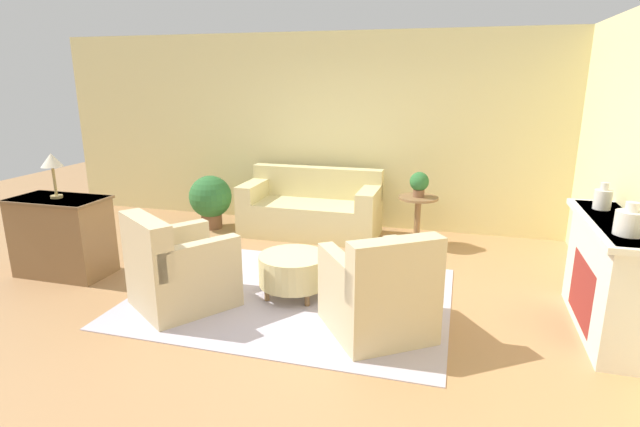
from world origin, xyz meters
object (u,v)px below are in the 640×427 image
at_px(ottoman_table, 293,270).
at_px(potted_plant_floor, 211,198).
at_px(potted_plant_on_side_table, 419,183).
at_px(couch, 311,210).
at_px(armchair_left, 178,271).
at_px(table_lamp, 52,163).
at_px(side_table, 418,212).
at_px(armchair_right, 379,295).
at_px(vase_mantel_far, 630,222).
at_px(vase_mantel_near, 603,199).
at_px(dresser, 62,235).

height_order(ottoman_table, potted_plant_floor, potted_plant_floor).
height_order(potted_plant_on_side_table, potted_plant_floor, potted_plant_on_side_table).
relative_size(couch, ottoman_table, 2.74).
xyz_separation_m(armchair_left, table_lamp, (-1.70, 0.40, 0.91)).
relative_size(couch, potted_plant_floor, 2.45).
height_order(armchair_left, side_table, armchair_left).
height_order(armchair_right, ottoman_table, armchair_right).
bearing_deg(vase_mantel_far, vase_mantel_near, 90.00).
bearing_deg(table_lamp, dresser, -178.21).
relative_size(vase_mantel_near, potted_plant_floor, 0.31).
relative_size(ottoman_table, potted_plant_on_side_table, 2.15).
distance_m(ottoman_table, side_table, 2.24).
xyz_separation_m(couch, potted_plant_on_side_table, (1.50, -0.11, 0.51)).
distance_m(armchair_right, ottoman_table, 1.11).
bearing_deg(side_table, dresser, -150.68).
bearing_deg(ottoman_table, vase_mantel_near, 8.81).
xyz_separation_m(couch, vase_mantel_far, (3.26, -2.44, 0.77)).
height_order(couch, potted_plant_floor, couch).
height_order(couch, dresser, couch).
relative_size(couch, vase_mantel_near, 7.84).
distance_m(armchair_left, table_lamp, 1.97).
bearing_deg(dresser, side_table, 29.32).
bearing_deg(potted_plant_on_side_table, vase_mantel_far, -52.90).
distance_m(vase_mantel_near, potted_plant_floor, 5.04).
xyz_separation_m(couch, armchair_left, (-0.56, -2.62, 0.02)).
bearing_deg(table_lamp, armchair_right, -6.21).
relative_size(armchair_left, armchair_right, 1.00).
bearing_deg(armchair_left, potted_plant_on_side_table, 50.61).
height_order(vase_mantel_near, vase_mantel_far, vase_mantel_far).
distance_m(potted_plant_on_side_table, potted_plant_floor, 3.03).
distance_m(armchair_left, vase_mantel_far, 3.89).
bearing_deg(vase_mantel_far, potted_plant_on_side_table, 127.10).
bearing_deg(vase_mantel_far, ottoman_table, 172.71).
distance_m(ottoman_table, potted_plant_floor, 2.75).
relative_size(ottoman_table, table_lamp, 1.43).
xyz_separation_m(couch, armchair_right, (1.40, -2.62, 0.02)).
bearing_deg(dresser, ottoman_table, 3.06).
bearing_deg(armchair_left, armchair_right, 0.00).
distance_m(vase_mantel_near, vase_mantel_far, 0.80).
bearing_deg(armchair_right, side_table, 87.77).
bearing_deg(side_table, armchair_right, -92.23).
xyz_separation_m(vase_mantel_far, potted_plant_floor, (-4.76, 2.30, -0.67)).
xyz_separation_m(armchair_left, potted_plant_floor, (-0.95, 2.48, 0.08)).
bearing_deg(vase_mantel_near, couch, 153.27).
distance_m(dresser, potted_plant_on_side_table, 4.32).
bearing_deg(couch, potted_plant_on_side_table, -4.31).
bearing_deg(potted_plant_floor, ottoman_table, -44.96).
relative_size(potted_plant_on_side_table, potted_plant_floor, 0.42).
xyz_separation_m(armchair_left, vase_mantel_far, (3.81, 0.18, 0.75)).
distance_m(armchair_right, side_table, 2.51).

